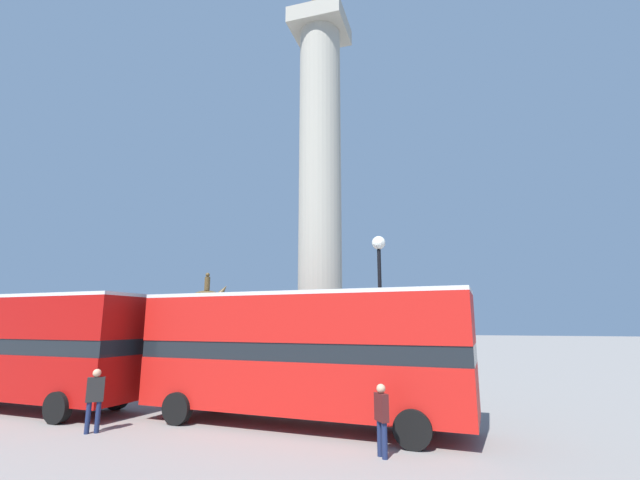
{
  "coord_description": "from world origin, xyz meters",
  "views": [
    {
      "loc": [
        6.09,
        -19.8,
        3.2
      ],
      "look_at": [
        0.0,
        0.0,
        7.21
      ],
      "focal_mm": 24.0,
      "sensor_mm": 36.0,
      "label": 1
    }
  ],
  "objects_px": {
    "bus_a": "(25,345)",
    "pedestrian_by_plinth": "(382,416)",
    "street_lamp": "(380,299)",
    "equestrian_statue": "(204,343)",
    "bus_b": "(301,351)",
    "pedestrian_near_lamp": "(95,396)",
    "monument_column": "(320,236)"
  },
  "relations": [
    {
      "from": "pedestrian_near_lamp",
      "to": "pedestrian_by_plinth",
      "type": "distance_m",
      "value": 8.55
    },
    {
      "from": "monument_column",
      "to": "bus_b",
      "type": "bearing_deg",
      "value": -78.48
    },
    {
      "from": "bus_a",
      "to": "pedestrian_near_lamp",
      "type": "distance_m",
      "value": 6.07
    },
    {
      "from": "bus_a",
      "to": "street_lamp",
      "type": "xyz_separation_m",
      "value": [
        13.39,
        2.88,
        1.71
      ]
    },
    {
      "from": "bus_a",
      "to": "pedestrian_near_lamp",
      "type": "height_order",
      "value": "bus_a"
    },
    {
      "from": "bus_b",
      "to": "pedestrian_near_lamp",
      "type": "relative_size",
      "value": 5.94
    },
    {
      "from": "bus_b",
      "to": "pedestrian_by_plinth",
      "type": "relative_size",
      "value": 6.37
    },
    {
      "from": "equestrian_statue",
      "to": "pedestrian_by_plinth",
      "type": "xyz_separation_m",
      "value": [
        13.69,
        -13.9,
        -0.93
      ]
    },
    {
      "from": "monument_column",
      "to": "equestrian_statue",
      "type": "bearing_deg",
      "value": 151.33
    },
    {
      "from": "street_lamp",
      "to": "pedestrian_by_plinth",
      "type": "distance_m",
      "value": 5.67
    },
    {
      "from": "equestrian_statue",
      "to": "pedestrian_near_lamp",
      "type": "distance_m",
      "value": 15.06
    },
    {
      "from": "street_lamp",
      "to": "pedestrian_by_plinth",
      "type": "xyz_separation_m",
      "value": [
        0.72,
        -4.7,
        -3.1
      ]
    },
    {
      "from": "bus_a",
      "to": "bus_b",
      "type": "height_order",
      "value": "bus_a"
    },
    {
      "from": "monument_column",
      "to": "street_lamp",
      "type": "relative_size",
      "value": 3.25
    },
    {
      "from": "equestrian_statue",
      "to": "bus_b",
      "type": "bearing_deg",
      "value": -71.76
    },
    {
      "from": "monument_column",
      "to": "bus_a",
      "type": "bearing_deg",
      "value": -144.82
    },
    {
      "from": "bus_b",
      "to": "monument_column",
      "type": "bearing_deg",
      "value": 105.77
    },
    {
      "from": "monument_column",
      "to": "pedestrian_near_lamp",
      "type": "relative_size",
      "value": 11.4
    },
    {
      "from": "monument_column",
      "to": "pedestrian_by_plinth",
      "type": "height_order",
      "value": "monument_column"
    },
    {
      "from": "monument_column",
      "to": "bus_b",
      "type": "height_order",
      "value": "monument_column"
    },
    {
      "from": "monument_column",
      "to": "pedestrian_by_plinth",
      "type": "relative_size",
      "value": 12.22
    },
    {
      "from": "bus_a",
      "to": "pedestrian_by_plinth",
      "type": "xyz_separation_m",
      "value": [
        14.1,
        -1.82,
        -1.39
      ]
    },
    {
      "from": "bus_a",
      "to": "equestrian_statue",
      "type": "bearing_deg",
      "value": 91.29
    },
    {
      "from": "pedestrian_by_plinth",
      "to": "bus_b",
      "type": "bearing_deg",
      "value": 14.46
    },
    {
      "from": "monument_column",
      "to": "bus_a",
      "type": "distance_m",
      "value": 13.05
    },
    {
      "from": "bus_b",
      "to": "equestrian_statue",
      "type": "xyz_separation_m",
      "value": [
        -10.71,
        11.5,
        -0.43
      ]
    },
    {
      "from": "pedestrian_near_lamp",
      "to": "bus_a",
      "type": "bearing_deg",
      "value": 117.97
    },
    {
      "from": "bus_b",
      "to": "pedestrian_near_lamp",
      "type": "height_order",
      "value": "bus_b"
    },
    {
      "from": "bus_a",
      "to": "street_lamp",
      "type": "bearing_deg",
      "value": 15.38
    },
    {
      "from": "monument_column",
      "to": "pedestrian_near_lamp",
      "type": "height_order",
      "value": "monument_column"
    },
    {
      "from": "pedestrian_near_lamp",
      "to": "monument_column",
      "type": "bearing_deg",
      "value": 22.79
    },
    {
      "from": "monument_column",
      "to": "pedestrian_near_lamp",
      "type": "distance_m",
      "value": 11.8
    }
  ]
}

